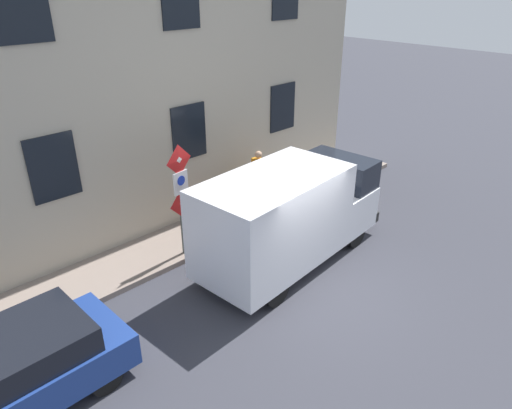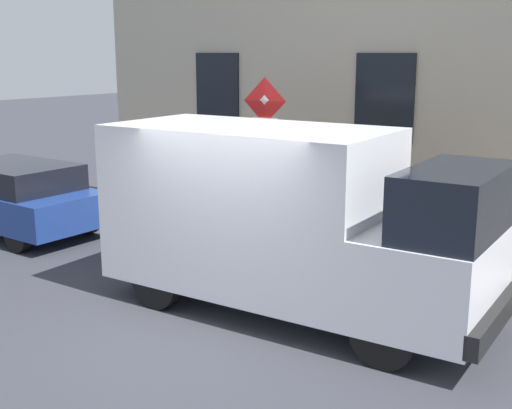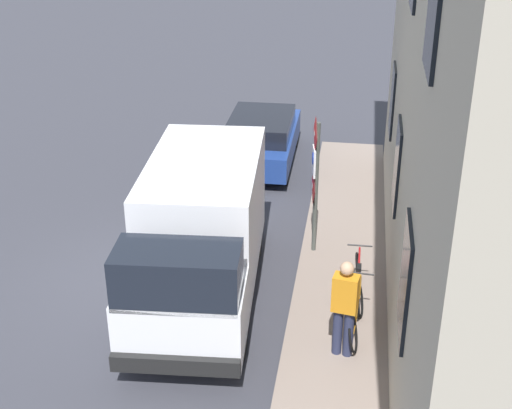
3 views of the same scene
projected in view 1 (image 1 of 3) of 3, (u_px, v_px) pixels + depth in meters
ground_plane at (309, 282)px, 11.15m from camera, size 80.00×80.00×0.00m
sidewalk_slab at (213, 227)px, 13.42m from camera, size 1.73×15.63×0.14m
building_facade at (177, 73)px, 12.35m from camera, size 0.75×13.63×8.46m
sign_post_stacked at (181, 190)px, 11.27m from camera, size 0.18×0.56×2.81m
delivery_van at (289, 214)px, 11.42m from camera, size 2.38×5.46×2.50m
parked_hatchback at (8, 374)px, 7.64m from camera, size 1.80×4.02×1.38m
bicycle_orange at (238, 197)px, 14.23m from camera, size 0.46×1.72×0.89m
bicycle_red at (213, 207)px, 13.61m from camera, size 0.46×1.71×0.89m
pedestrian at (258, 176)px, 14.26m from camera, size 0.44×0.32×1.72m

